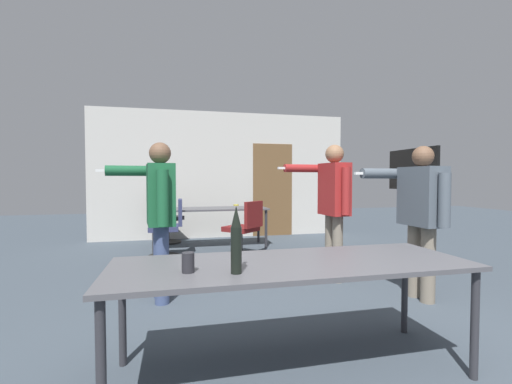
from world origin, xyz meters
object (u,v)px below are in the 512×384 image
(office_chair_side_rolled, at_px, (169,230))
(office_chair_far_right, at_px, (165,220))
(person_near_casual, at_px, (421,208))
(person_far_watching, at_px, (333,199))
(drink_cup, at_px, (188,262))
(beer_bottle, at_px, (236,241))
(tv_screen, at_px, (412,196))
(person_right_polo, at_px, (159,207))
(office_chair_far_left, at_px, (245,231))

(office_chair_side_rolled, bearing_deg, office_chair_far_right, 4.83)
(person_near_casual, height_order, office_chair_side_rolled, person_near_casual)
(person_far_watching, bearing_deg, drink_cup, 131.14)
(person_far_watching, bearing_deg, beer_bottle, 136.75)
(tv_screen, distance_m, beer_bottle, 3.65)
(person_right_polo, relative_size, beer_bottle, 4.17)
(office_chair_far_left, height_order, office_chair_side_rolled, office_chair_side_rolled)
(office_chair_side_rolled, bearing_deg, person_right_polo, 179.09)
(office_chair_far_left, bearing_deg, drink_cup, -148.72)
(person_far_watching, xyz_separation_m, drink_cup, (-1.83, -1.92, -0.24))
(person_right_polo, distance_m, office_chair_far_right, 3.41)
(office_chair_far_left, relative_size, office_chair_side_rolled, 0.97)
(person_far_watching, bearing_deg, office_chair_side_rolled, 43.33)
(office_chair_far_right, bearing_deg, beer_bottle, 45.29)
(tv_screen, relative_size, office_chair_side_rolled, 1.80)
(office_chair_side_rolled, bearing_deg, tv_screen, -114.35)
(office_chair_far_right, xyz_separation_m, drink_cup, (0.28, -5.04, 0.34))
(office_chair_far_left, distance_m, beer_bottle, 3.67)
(office_chair_far_right, relative_size, beer_bottle, 2.41)
(beer_bottle, bearing_deg, office_chair_far_right, 96.14)
(person_right_polo, distance_m, office_chair_side_rolled, 2.11)
(office_chair_far_left, bearing_deg, person_right_polo, -167.14)
(person_right_polo, bearing_deg, drink_cup, -178.55)
(office_chair_side_rolled, distance_m, drink_cup, 3.73)
(tv_screen, distance_m, person_far_watching, 1.33)
(drink_cup, bearing_deg, person_near_casual, 24.15)
(office_chair_side_rolled, bearing_deg, drink_cup, -176.65)
(tv_screen, relative_size, office_chair_far_right, 1.78)
(person_far_watching, bearing_deg, office_chair_far_left, 22.34)
(person_near_casual, height_order, person_right_polo, person_right_polo)
(office_chair_far_left, distance_m, drink_cup, 3.64)
(person_far_watching, height_order, office_chair_far_left, person_far_watching)
(tv_screen, distance_m, office_chair_far_right, 4.51)
(person_near_casual, distance_m, office_chair_far_right, 4.82)
(office_chair_far_left, relative_size, drink_cup, 7.87)
(person_right_polo, distance_m, person_far_watching, 2.08)
(office_chair_far_right, bearing_deg, person_near_casual, 73.56)
(person_far_watching, height_order, drink_cup, person_far_watching)
(office_chair_far_left, relative_size, beer_bottle, 2.31)
(person_far_watching, relative_size, office_chair_far_left, 1.86)
(person_near_casual, relative_size, office_chair_far_right, 1.70)
(person_right_polo, relative_size, office_chair_far_left, 1.81)
(person_right_polo, height_order, office_chair_far_left, person_right_polo)
(person_near_casual, xyz_separation_m, drink_cup, (-2.42, -1.09, -0.17))
(drink_cup, bearing_deg, office_chair_side_rolled, 92.84)
(office_chair_side_rolled, relative_size, drink_cup, 8.12)
(drink_cup, bearing_deg, beer_bottle, -17.15)
(person_near_casual, bearing_deg, person_far_watching, 31.97)
(office_chair_far_left, bearing_deg, office_chair_side_rolled, 126.96)
(person_right_polo, xyz_separation_m, office_chair_far_right, (-0.05, 3.37, -0.53))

